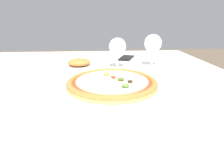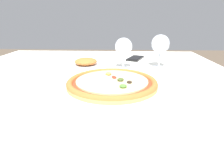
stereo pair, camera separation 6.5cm
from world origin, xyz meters
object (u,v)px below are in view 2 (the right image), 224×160
Objects in this scene: pizza_plate at (112,84)px; wine_glass_far_left at (124,47)px; wine_glass_far_right at (160,44)px; side_plate at (86,63)px; cell_phone at (135,58)px; dining_table at (93,90)px.

wine_glass_far_left reaches higher than pizza_plate.
wine_glass_far_right is at bearing 52.98° from pizza_plate.
wine_glass_far_right reaches higher than side_plate.
wine_glass_far_right is at bearing -63.02° from cell_phone.
wine_glass_far_right reaches higher than pizza_plate.
side_plate is at bearing 171.33° from wine_glass_far_left.
wine_glass_far_left is 0.25m from cell_phone.
wine_glass_far_left is at bearing -109.18° from cell_phone.
wine_glass_far_right is 0.83× the size of side_plate.
wine_glass_far_left reaches higher than dining_table.
wine_glass_far_right is (0.18, 0.02, 0.01)m from wine_glass_far_left.
wine_glass_far_left is 0.92× the size of cell_phone.
wine_glass_far_left is (0.14, 0.10, 0.18)m from dining_table.
pizza_plate is 1.83× the size of side_plate.
wine_glass_far_left is 0.21m from side_plate.
dining_table is 8.05× the size of cell_phone.
dining_table is 3.64× the size of pizza_plate.
dining_table is at bearing -124.16° from cell_phone.
pizza_plate is (0.09, -0.17, 0.09)m from dining_table.
pizza_plate is 2.21× the size of cell_phone.
pizza_plate is 0.50m from cell_phone.
dining_table is 6.65× the size of side_plate.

